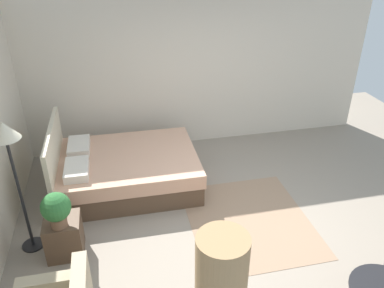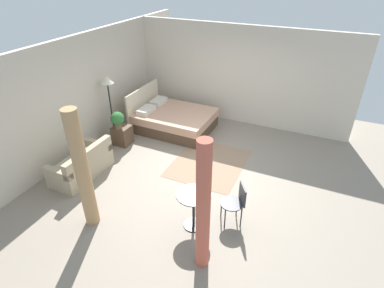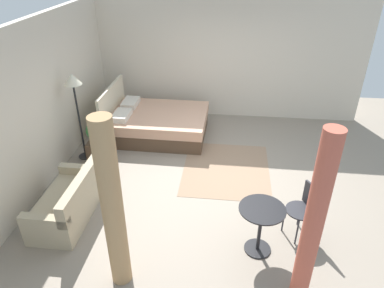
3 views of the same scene
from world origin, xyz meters
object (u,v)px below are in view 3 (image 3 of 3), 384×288
Objects in this scene: balcony_table at (261,222)px; nightstand at (101,152)px; floor_lamp at (74,88)px; couch at (69,203)px; bed at (156,123)px; potted_plant at (95,132)px; cafe_chair_near_window at (306,206)px.

nightstand is at bearing 56.86° from balcony_table.
floor_lamp is (0.21, 0.42, 1.21)m from nightstand.
couch is 2.16m from floor_lamp.
nightstand is (-1.29, 0.81, -0.04)m from bed.
bed is at bearing -30.37° from potted_plant.
floor_lamp is 2.12× the size of cafe_chair_near_window.
bed is 2.59× the size of cafe_chair_near_window.
couch is 3.13× the size of potted_plant.
nightstand is 0.51m from potted_plant.
bed is 2.01m from floor_lamp.
balcony_table is at bearing -122.33° from floor_lamp.
balcony_table is (-1.79, -2.90, -0.24)m from potted_plant.
potted_plant is 0.61× the size of balcony_table.
nightstand is 1.11× the size of potted_plant.
couch is 2.90m from balcony_table.
floor_lamp is at bearing 63.65° from nightstand.
balcony_table is at bearing -123.14° from nightstand.
floor_lamp is (1.74, 0.45, 1.19)m from couch.
bed is 1.52m from nightstand.
balcony_table is (-0.36, -2.87, 0.25)m from couch.
cafe_chair_near_window is (-1.38, -3.55, -0.25)m from potted_plant.
nightstand is (1.53, 0.03, -0.02)m from couch.
potted_plant is (1.43, 0.03, 0.49)m from couch.
couch is at bearing -178.76° from potted_plant.
couch is 2.81× the size of nightstand.
cafe_chair_near_window is at bearing -112.65° from nightstand.
balcony_table is (-2.10, -3.32, -0.95)m from floor_lamp.
nightstand is at bearing -2.90° from potted_plant.
couch is 0.81× the size of floor_lamp.
couch is at bearing 90.78° from cafe_chair_near_window.
potted_plant is 0.55× the size of cafe_chair_near_window.
couch is at bearing -179.03° from nightstand.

